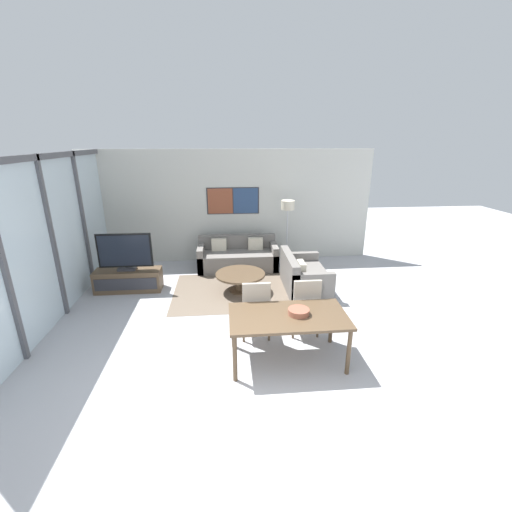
{
  "coord_description": "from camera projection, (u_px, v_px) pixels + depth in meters",
  "views": [
    {
      "loc": [
        -0.13,
        -3.15,
        3.02
      ],
      "look_at": [
        0.42,
        2.86,
        0.95
      ],
      "focal_mm": 24.0,
      "sensor_mm": 36.0,
      "label": 1
    }
  ],
  "objects": [
    {
      "name": "sofa_side",
      "position": [
        302.0,
        277.0,
        7.19
      ],
      "size": [
        0.85,
        1.4,
        0.76
      ],
      "rotation": [
        0.0,
        0.0,
        1.57
      ],
      "color": "slate",
      "rests_on": "ground_plane"
    },
    {
      "name": "wall_back",
      "position": [
        230.0,
        206.0,
        8.64
      ],
      "size": [
        7.21,
        0.09,
        2.8
      ],
      "color": "silver",
      "rests_on": "ground_plane"
    },
    {
      "name": "tv_console",
      "position": [
        129.0,
        280.0,
        7.13
      ],
      "size": [
        1.34,
        0.45,
        0.46
      ],
      "color": "brown",
      "rests_on": "ground_plane"
    },
    {
      "name": "sofa_main",
      "position": [
        238.0,
        257.0,
        8.42
      ],
      "size": [
        1.91,
        0.85,
        0.76
      ],
      "color": "slate",
      "rests_on": "ground_plane"
    },
    {
      "name": "window_wall_left",
      "position": [
        49.0,
        232.0,
        5.77
      ],
      "size": [
        0.07,
        5.45,
        2.8
      ],
      "color": "silver",
      "rests_on": "ground_plane"
    },
    {
      "name": "television",
      "position": [
        125.0,
        252.0,
        6.94
      ],
      "size": [
        1.09,
        0.2,
        0.78
      ],
      "color": "#2D2D33",
      "rests_on": "tv_console"
    },
    {
      "name": "floor_lamp",
      "position": [
        288.0,
        211.0,
        8.22
      ],
      "size": [
        0.32,
        0.32,
        1.63
      ],
      "color": "#2D2D33",
      "rests_on": "ground_plane"
    },
    {
      "name": "coffee_table",
      "position": [
        240.0,
        278.0,
        7.07
      ],
      "size": [
        1.02,
        1.02,
        0.4
      ],
      "color": "brown",
      "rests_on": "ground_plane"
    },
    {
      "name": "dining_table",
      "position": [
        288.0,
        320.0,
        4.74
      ],
      "size": [
        1.63,
        0.89,
        0.72
      ],
      "color": "brown",
      "rests_on": "ground_plane"
    },
    {
      "name": "ground_plane",
      "position": [
        242.0,
        414.0,
        3.96
      ],
      "size": [
        24.0,
        24.0,
        0.0
      ],
      "primitive_type": "plane",
      "color": "#B2B2B7"
    },
    {
      "name": "dining_chair_left",
      "position": [
        256.0,
        307.0,
        5.33
      ],
      "size": [
        0.46,
        0.46,
        0.99
      ],
      "color": "#B2A899",
      "rests_on": "ground_plane"
    },
    {
      "name": "area_rug",
      "position": [
        241.0,
        291.0,
        7.16
      ],
      "size": [
        2.77,
        1.99,
        0.01
      ],
      "color": "#706051",
      "rests_on": "ground_plane"
    },
    {
      "name": "dining_chair_centre",
      "position": [
        305.0,
        304.0,
        5.42
      ],
      "size": [
        0.46,
        0.46,
        0.99
      ],
      "color": "#B2A899",
      "rests_on": "ground_plane"
    },
    {
      "name": "fruit_bowl",
      "position": [
        299.0,
        311.0,
        4.72
      ],
      "size": [
        0.3,
        0.3,
        0.08
      ],
      "color": "#995642",
      "rests_on": "dining_table"
    }
  ]
}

